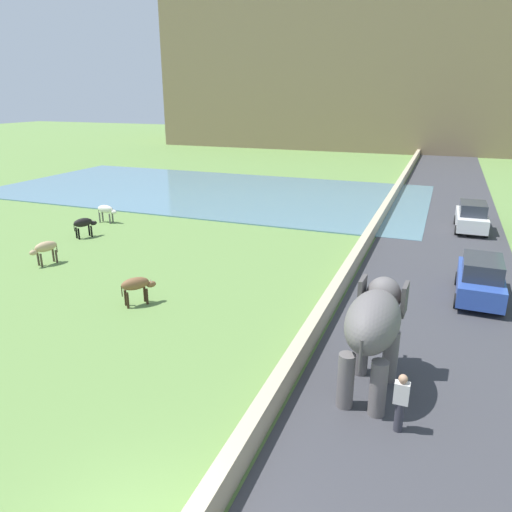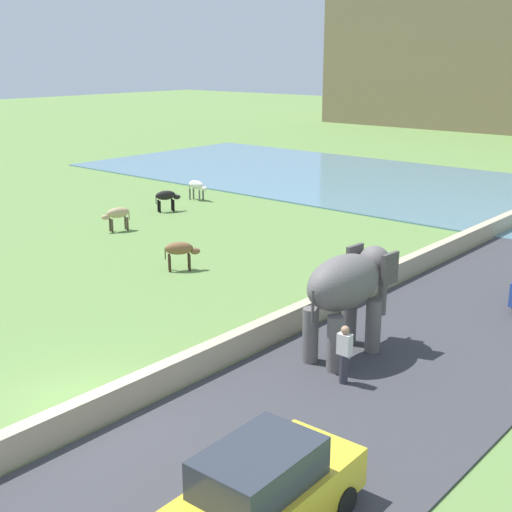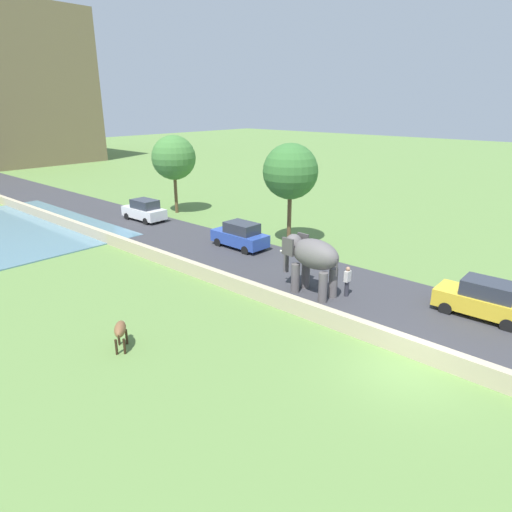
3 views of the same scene
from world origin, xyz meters
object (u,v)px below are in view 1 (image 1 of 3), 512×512
object	(u,v)px
car_blue	(481,279)
car_white	(472,217)
cow_black	(84,223)
person_beside_elephant	(401,402)
cow_white	(106,210)
cow_brown	(137,285)
cow_tan	(45,248)
elephant	(374,325)

from	to	relation	value
car_blue	car_white	xyz separation A→B (m)	(0.00, 10.95, 0.00)
car_white	cow_black	world-z (taller)	car_white
person_beside_elephant	car_blue	distance (m)	9.77
cow_white	cow_brown	bearing A→B (deg)	-47.44
car_blue	cow_brown	bearing A→B (deg)	-156.64
cow_white	person_beside_elephant	bearing A→B (deg)	-35.84
car_white	cow_brown	size ratio (longest dim) A/B	3.12
cow_tan	cow_black	size ratio (longest dim) A/B	1.02
person_beside_elephant	cow_brown	size ratio (longest dim) A/B	1.26
elephant	cow_white	size ratio (longest dim) A/B	2.51
cow_tan	cow_brown	distance (m)	7.30
car_white	cow_black	bearing A→B (deg)	-155.43
cow_brown	cow_white	bearing A→B (deg)	132.56
cow_white	cow_black	bearing A→B (deg)	-73.54
car_white	car_blue	bearing A→B (deg)	-90.01
car_white	cow_black	xyz separation A→B (m)	(-20.85, -9.53, -0.06)
cow_white	cow_black	world-z (taller)	same
car_blue	cow_tan	xyz separation A→B (m)	(-19.46, -3.03, -0.06)
car_white	cow_tan	world-z (taller)	car_white
elephant	person_beside_elephant	xyz separation A→B (m)	(0.95, -1.57, -1.16)
car_blue	cow_brown	distance (m)	13.68
car_white	cow_tan	bearing A→B (deg)	-144.30
person_beside_elephant	cow_tan	bearing A→B (deg)	159.40
elephant	cow_black	size ratio (longest dim) A/B	2.51
car_blue	cow_brown	xyz separation A→B (m)	(-12.56, -5.42, -0.06)
elephant	person_beside_elephant	size ratio (longest dim) A/B	2.15
elephant	cow_brown	size ratio (longest dim) A/B	2.71
car_blue	cow_black	xyz separation A→B (m)	(-20.85, 1.42, -0.06)
car_blue	cow_white	size ratio (longest dim) A/B	2.89
elephant	cow_tan	world-z (taller)	elephant
car_white	cow_tan	size ratio (longest dim) A/B	2.84
cow_white	cow_black	size ratio (longest dim) A/B	1.00
car_blue	cow_brown	world-z (taller)	car_blue
cow_white	cow_brown	world-z (taller)	same
elephant	car_white	distance (m)	19.19
elephant	cow_black	distance (m)	20.07
person_beside_elephant	cow_white	xyz separation A→B (m)	(-19.62, 14.17, -0.04)
car_white	cow_tan	distance (m)	23.96
cow_tan	car_white	bearing A→B (deg)	35.70
person_beside_elephant	cow_white	size ratio (longest dim) A/B	1.17
car_blue	person_beside_elephant	bearing A→B (deg)	-102.95
person_beside_elephant	cow_black	size ratio (longest dim) A/B	1.17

